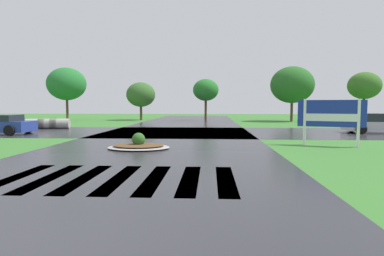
{
  "coord_description": "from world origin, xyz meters",
  "views": [
    {
      "loc": [
        2.31,
        -3.41,
        1.89
      ],
      "look_at": [
        1.66,
        8.03,
        1.05
      ],
      "focal_mm": 30.34,
      "sensor_mm": 36.0,
      "label": 1
    }
  ],
  "objects": [
    {
      "name": "asphalt_roadway",
      "position": [
        0.0,
        10.0,
        0.0
      ],
      "size": [
        9.86,
        80.0,
        0.01
      ],
      "primitive_type": "cube",
      "color": "#2B2B30",
      "rests_on": "ground"
    },
    {
      "name": "asphalt_cross_road",
      "position": [
        0.0,
        18.44,
        0.0
      ],
      "size": [
        90.0,
        8.87,
        0.01
      ],
      "primitive_type": "cube",
      "color": "#2B2B30",
      "rests_on": "ground"
    },
    {
      "name": "crosswalk_stripes",
      "position": [
        -0.0,
        4.59,
        0.0
      ],
      "size": [
        5.85,
        3.33,
        0.01
      ],
      "color": "white",
      "rests_on": "ground"
    },
    {
      "name": "estate_billboard",
      "position": [
        7.75,
        11.53,
        1.38
      ],
      "size": [
        2.73,
        1.03,
        2.13
      ],
      "rotation": [
        0.0,
        0.0,
        2.8
      ],
      "color": "white",
      "rests_on": "ground"
    },
    {
      "name": "median_island",
      "position": [
        -0.74,
        10.13,
        0.14
      ],
      "size": [
        2.64,
        2.05,
        0.68
      ],
      "color": "#9E9B93",
      "rests_on": "ground"
    },
    {
      "name": "car_silver_hatch",
      "position": [
        13.43,
        18.4,
        0.59
      ],
      "size": [
        4.65,
        2.37,
        1.29
      ],
      "rotation": [
        0.0,
        0.0,
        -0.09
      ],
      "color": "#B7B7BF",
      "rests_on": "ground"
    },
    {
      "name": "drainage_pipe_stack",
      "position": [
        -10.23,
        20.9,
        0.39
      ],
      "size": [
        3.29,
        1.3,
        0.78
      ],
      "color": "#9E9B93",
      "rests_on": "ground"
    },
    {
      "name": "background_treeline",
      "position": [
        1.52,
        33.72,
        3.9
      ],
      "size": [
        37.51,
        5.94,
        6.18
      ],
      "color": "#4C3823",
      "rests_on": "ground"
    }
  ]
}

